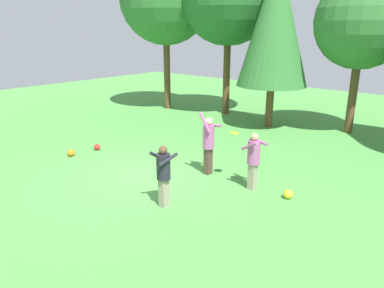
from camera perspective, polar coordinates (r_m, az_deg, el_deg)
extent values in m
plane|color=#4C9342|center=(11.08, -8.04, -4.85)|extent=(40.00, 40.00, 0.00)
cube|color=#4C382D|center=(10.92, 2.56, -2.71)|extent=(0.19, 0.22, 0.82)
cylinder|color=#A85693|center=(10.67, 2.62, 1.17)|extent=(0.34, 0.34, 0.72)
sphere|color=beige|center=(10.55, 2.65, 3.58)|extent=(0.23, 0.23, 0.23)
cylinder|color=#A85693|center=(10.75, 3.24, 3.00)|extent=(0.62, 0.12, 0.13)
cylinder|color=#A85693|center=(10.39, 2.04, 3.48)|extent=(0.39, 0.11, 0.56)
cube|color=gray|center=(10.05, 9.56, -5.04)|extent=(0.19, 0.22, 0.75)
cylinder|color=#A85693|center=(9.80, 9.77, -1.26)|extent=(0.34, 0.34, 0.65)
sphere|color=tan|center=(9.67, 9.90, 1.09)|extent=(0.21, 0.21, 0.21)
cylinder|color=#A85693|center=(9.59, 9.05, -0.32)|extent=(0.53, 0.17, 0.34)
cylinder|color=#A85693|center=(9.87, 10.61, 0.42)|extent=(0.56, 0.17, 0.14)
cube|color=gray|center=(8.99, -4.45, -7.68)|extent=(0.19, 0.22, 0.74)
cylinder|color=#23232D|center=(8.72, -4.56, -3.57)|extent=(0.34, 0.34, 0.64)
sphere|color=brown|center=(8.58, -4.62, -0.99)|extent=(0.21, 0.21, 0.21)
cylinder|color=#23232D|center=(8.80, -5.35, -2.01)|extent=(0.16, 0.51, 0.36)
cylinder|color=#23232D|center=(8.49, -3.80, -2.47)|extent=(0.16, 0.55, 0.24)
cylinder|color=yellow|center=(10.16, 6.72, 1.75)|extent=(0.28, 0.28, 0.07)
sphere|color=yellow|center=(9.78, 14.98, -7.68)|extent=(0.25, 0.25, 0.25)
sphere|color=red|center=(13.60, -14.81, -0.47)|extent=(0.23, 0.23, 0.23)
sphere|color=orange|center=(13.20, -18.64, -1.31)|extent=(0.26, 0.26, 0.26)
cylinder|color=brown|center=(18.78, 5.51, 11.43)|extent=(0.35, 0.35, 4.39)
cylinder|color=brown|center=(16.45, 12.35, 8.45)|extent=(0.33, 0.33, 3.38)
cone|color=#337033|center=(16.26, 13.04, 18.48)|extent=(3.04, 3.04, 5.41)
cylinder|color=brown|center=(20.06, -3.99, 11.82)|extent=(0.35, 0.35, 4.36)
cylinder|color=brown|center=(16.53, 24.16, 7.41)|extent=(0.33, 0.33, 3.41)
sphere|color=#337033|center=(16.35, 25.45, 17.17)|extent=(3.75, 3.75, 3.75)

